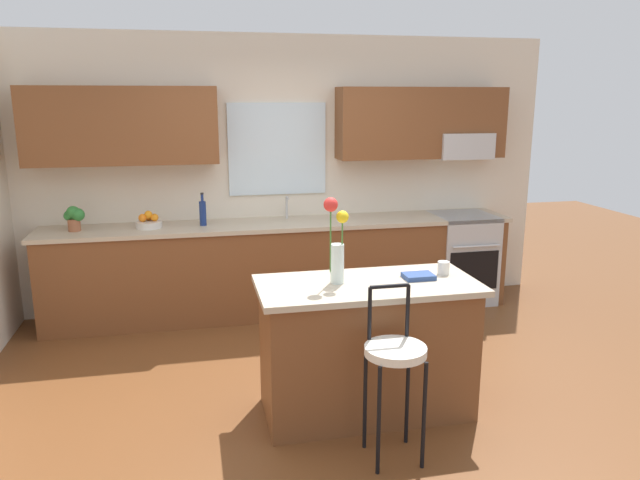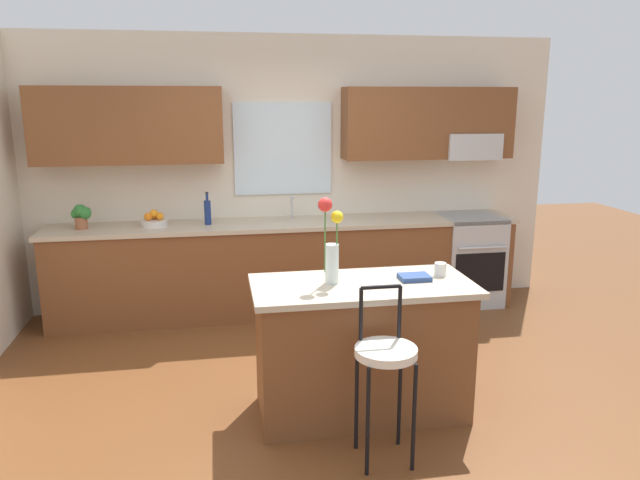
{
  "view_description": "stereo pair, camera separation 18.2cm",
  "coord_description": "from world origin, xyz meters",
  "px_view_note": "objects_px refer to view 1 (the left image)",
  "views": [
    {
      "loc": [
        -0.86,
        -3.97,
        2.1
      ],
      "look_at": [
        0.12,
        0.55,
        1.0
      ],
      "focal_mm": 33.72,
      "sensor_mm": 36.0,
      "label": 1
    },
    {
      "loc": [
        -0.68,
        -4.0,
        2.1
      ],
      "look_at": [
        0.12,
        0.55,
        1.0
      ],
      "focal_mm": 33.72,
      "sensor_mm": 36.0,
      "label": 2
    }
  ],
  "objects_px": {
    "fruit_bowl_oranges": "(149,222)",
    "cookbook": "(418,276)",
    "potted_plant_small": "(74,217)",
    "bar_stool_near": "(395,358)",
    "bottle_olive_oil": "(203,212)",
    "flower_vase": "(336,243)",
    "oven_range": "(461,258)",
    "mug_ceramic": "(443,268)",
    "kitchen_island": "(367,347)"
  },
  "relations": [
    {
      "from": "flower_vase",
      "to": "bottle_olive_oil",
      "type": "bearing_deg",
      "value": 111.46
    },
    {
      "from": "cookbook",
      "to": "bottle_olive_oil",
      "type": "bearing_deg",
      "value": 123.58
    },
    {
      "from": "mug_ceramic",
      "to": "potted_plant_small",
      "type": "relative_size",
      "value": 0.39
    },
    {
      "from": "fruit_bowl_oranges",
      "to": "potted_plant_small",
      "type": "xyz_separation_m",
      "value": [
        -0.64,
        -0.01,
        0.08
      ]
    },
    {
      "from": "kitchen_island",
      "to": "fruit_bowl_oranges",
      "type": "distance_m",
      "value": 2.61
    },
    {
      "from": "fruit_bowl_oranges",
      "to": "bottle_olive_oil",
      "type": "bearing_deg",
      "value": -0.54
    },
    {
      "from": "bar_stool_near",
      "to": "mug_ceramic",
      "type": "xyz_separation_m",
      "value": [
        0.56,
        0.63,
        0.33
      ]
    },
    {
      "from": "bar_stool_near",
      "to": "mug_ceramic",
      "type": "relative_size",
      "value": 11.58
    },
    {
      "from": "oven_range",
      "to": "bottle_olive_oil",
      "type": "height_order",
      "value": "bottle_olive_oil"
    },
    {
      "from": "kitchen_island",
      "to": "mug_ceramic",
      "type": "distance_m",
      "value": 0.75
    },
    {
      "from": "bar_stool_near",
      "to": "mug_ceramic",
      "type": "distance_m",
      "value": 0.9
    },
    {
      "from": "fruit_bowl_oranges",
      "to": "potted_plant_small",
      "type": "relative_size",
      "value": 1.05
    },
    {
      "from": "kitchen_island",
      "to": "bottle_olive_oil",
      "type": "relative_size",
      "value": 4.65
    },
    {
      "from": "potted_plant_small",
      "to": "mug_ceramic",
      "type": "bearing_deg",
      "value": -36.4
    },
    {
      "from": "cookbook",
      "to": "potted_plant_small",
      "type": "bearing_deg",
      "value": 140.68
    },
    {
      "from": "bar_stool_near",
      "to": "oven_range",
      "type": "bearing_deg",
      "value": 57.71
    },
    {
      "from": "oven_range",
      "to": "bottle_olive_oil",
      "type": "bearing_deg",
      "value": 179.47
    },
    {
      "from": "oven_range",
      "to": "fruit_bowl_oranges",
      "type": "height_order",
      "value": "fruit_bowl_oranges"
    },
    {
      "from": "kitchen_island",
      "to": "bar_stool_near",
      "type": "xyz_separation_m",
      "value": [
        -0.0,
        -0.56,
        0.17
      ]
    },
    {
      "from": "mug_ceramic",
      "to": "bottle_olive_oil",
      "type": "relative_size",
      "value": 0.29
    },
    {
      "from": "bar_stool_near",
      "to": "potted_plant_small",
      "type": "distance_m",
      "value": 3.41
    },
    {
      "from": "bar_stool_near",
      "to": "fruit_bowl_oranges",
      "type": "height_order",
      "value": "fruit_bowl_oranges"
    },
    {
      "from": "bar_stool_near",
      "to": "fruit_bowl_oranges",
      "type": "xyz_separation_m",
      "value": [
        -1.5,
        2.63,
        0.34
      ]
    },
    {
      "from": "flower_vase",
      "to": "mug_ceramic",
      "type": "distance_m",
      "value": 0.8
    },
    {
      "from": "mug_ceramic",
      "to": "bottle_olive_oil",
      "type": "xyz_separation_m",
      "value": [
        -1.56,
        1.99,
        0.08
      ]
    },
    {
      "from": "flower_vase",
      "to": "kitchen_island",
      "type": "bearing_deg",
      "value": -9.42
    },
    {
      "from": "fruit_bowl_oranges",
      "to": "bottle_olive_oil",
      "type": "height_order",
      "value": "bottle_olive_oil"
    },
    {
      "from": "flower_vase",
      "to": "cookbook",
      "type": "xyz_separation_m",
      "value": [
        0.56,
        -0.02,
        -0.25
      ]
    },
    {
      "from": "kitchen_island",
      "to": "bottle_olive_oil",
      "type": "height_order",
      "value": "bottle_olive_oil"
    },
    {
      "from": "mug_ceramic",
      "to": "oven_range",
      "type": "bearing_deg",
      "value": 61.15
    },
    {
      "from": "cookbook",
      "to": "potted_plant_small",
      "type": "relative_size",
      "value": 0.87
    },
    {
      "from": "kitchen_island",
      "to": "bar_stool_near",
      "type": "bearing_deg",
      "value": -90.0
    },
    {
      "from": "bottle_olive_oil",
      "to": "oven_range",
      "type": "bearing_deg",
      "value": -0.53
    },
    {
      "from": "oven_range",
      "to": "mug_ceramic",
      "type": "relative_size",
      "value": 10.22
    },
    {
      "from": "bar_stool_near",
      "to": "cookbook",
      "type": "height_order",
      "value": "bar_stool_near"
    },
    {
      "from": "flower_vase",
      "to": "mug_ceramic",
      "type": "bearing_deg",
      "value": 2.82
    },
    {
      "from": "oven_range",
      "to": "potted_plant_small",
      "type": "relative_size",
      "value": 4.01
    },
    {
      "from": "mug_ceramic",
      "to": "potted_plant_small",
      "type": "height_order",
      "value": "potted_plant_small"
    },
    {
      "from": "fruit_bowl_oranges",
      "to": "potted_plant_small",
      "type": "distance_m",
      "value": 0.65
    },
    {
      "from": "cookbook",
      "to": "bottle_olive_oil",
      "type": "relative_size",
      "value": 0.64
    },
    {
      "from": "kitchen_island",
      "to": "cookbook",
      "type": "distance_m",
      "value": 0.59
    },
    {
      "from": "fruit_bowl_oranges",
      "to": "cookbook",
      "type": "bearing_deg",
      "value": -47.9
    },
    {
      "from": "oven_range",
      "to": "cookbook",
      "type": "relative_size",
      "value": 4.6
    },
    {
      "from": "mug_ceramic",
      "to": "bottle_olive_oil",
      "type": "height_order",
      "value": "bottle_olive_oil"
    },
    {
      "from": "oven_range",
      "to": "cookbook",
      "type": "xyz_separation_m",
      "value": [
        -1.29,
        -2.02,
        0.48
      ]
    },
    {
      "from": "mug_ceramic",
      "to": "fruit_bowl_oranges",
      "type": "relative_size",
      "value": 0.38
    },
    {
      "from": "oven_range",
      "to": "potted_plant_small",
      "type": "height_order",
      "value": "potted_plant_small"
    },
    {
      "from": "flower_vase",
      "to": "bottle_olive_oil",
      "type": "relative_size",
      "value": 1.82
    },
    {
      "from": "flower_vase",
      "to": "fruit_bowl_oranges",
      "type": "height_order",
      "value": "flower_vase"
    },
    {
      "from": "bottle_olive_oil",
      "to": "potted_plant_small",
      "type": "distance_m",
      "value": 1.14
    }
  ]
}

